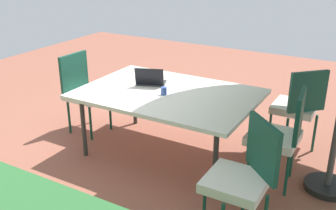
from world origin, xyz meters
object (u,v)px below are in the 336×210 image
object	(u,v)px
chair_southwest	(298,104)
chair_west	(281,133)
cup	(163,91)
dining_table	(168,96)
chair_northwest	(244,174)
chair_east	(84,89)
laptop	(151,81)

from	to	relation	value
chair_southwest	chair_west	world-z (taller)	same
chair_west	cup	xyz separation A→B (m)	(1.23, 0.10, 0.23)
dining_table	chair_west	size ratio (longest dim) A/B	1.91
dining_table	chair_northwest	bearing A→B (deg)	143.56
chair_east	laptop	world-z (taller)	chair_east
chair_west	chair_northwest	bearing A→B (deg)	-9.89
chair_southwest	cup	size ratio (longest dim) A/B	11.66
chair_southwest	chair_east	xyz separation A→B (m)	(2.41, 0.80, 0.00)
chair_east	cup	size ratio (longest dim) A/B	11.66
dining_table	chair_west	distance (m)	1.23
chair_northwest	chair_west	bearing A→B (deg)	130.39
chair_east	laptop	xyz separation A→B (m)	(-0.91, -0.09, 0.24)
laptop	chair_northwest	bearing A→B (deg)	125.25
dining_table	chair_northwest	size ratio (longest dim) A/B	1.91
laptop	cup	world-z (taller)	laptop
chair_west	chair_northwest	size ratio (longest dim) A/B	1.00
dining_table	chair_northwest	world-z (taller)	chair_northwest
chair_northwest	laptop	size ratio (longest dim) A/B	2.53
dining_table	chair_southwest	bearing A→B (deg)	-145.50
dining_table	chair_east	xyz separation A→B (m)	(1.21, -0.02, -0.14)
chair_west	chair_northwest	distance (m)	0.87
chair_northwest	laptop	bearing A→B (deg)	-169.97
chair_southwest	laptop	distance (m)	1.67
laptop	chair_west	bearing A→B (deg)	154.96
cup	chair_west	bearing A→B (deg)	-175.54
chair_west	chair_east	size ratio (longest dim) A/B	1.00
dining_table	laptop	xyz separation A→B (m)	(0.29, -0.12, 0.09)
dining_table	chair_east	distance (m)	1.21
dining_table	chair_southwest	xyz separation A→B (m)	(-1.20, -0.83, -0.14)
chair_west	chair_southwest	bearing A→B (deg)	175.29
chair_northwest	cup	distance (m)	1.43
chair_west	laptop	size ratio (longest dim) A/B	2.53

